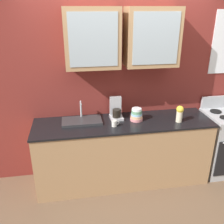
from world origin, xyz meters
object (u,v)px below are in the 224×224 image
at_px(stove_range, 223,142).
at_px(vase, 180,113).
at_px(sink_faucet, 82,120).
at_px(bowl_stack, 137,115).
at_px(coffee_maker, 116,110).
at_px(cup_near_sink, 114,123).

height_order(stove_range, vase, vase).
xyz_separation_m(sink_faucet, bowl_stack, (0.72, -0.07, 0.06)).
distance_m(sink_faucet, coffee_maker, 0.48).
xyz_separation_m(stove_range, coffee_maker, (-1.58, 0.16, 0.56)).
height_order(bowl_stack, cup_near_sink, bowl_stack).
relative_size(stove_range, vase, 4.92).
distance_m(stove_range, cup_near_sink, 1.73).
height_order(stove_range, bowl_stack, stove_range).
bearing_deg(stove_range, bowl_stack, 178.89).
bearing_deg(sink_faucet, coffee_maker, 7.81).
distance_m(bowl_stack, coffee_maker, 0.29).
height_order(bowl_stack, coffee_maker, coffee_maker).
bearing_deg(cup_near_sink, vase, -0.48).
height_order(bowl_stack, vase, vase).
height_order(vase, cup_near_sink, vase).
bearing_deg(coffee_maker, cup_near_sink, -104.67).
height_order(sink_faucet, vase, sink_faucet).
distance_m(stove_range, vase, 0.98).
bearing_deg(coffee_maker, bowl_stack, -27.41).
bearing_deg(cup_near_sink, stove_range, 3.60).
relative_size(vase, cup_near_sink, 2.30).
bearing_deg(bowl_stack, coffee_maker, 152.59).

